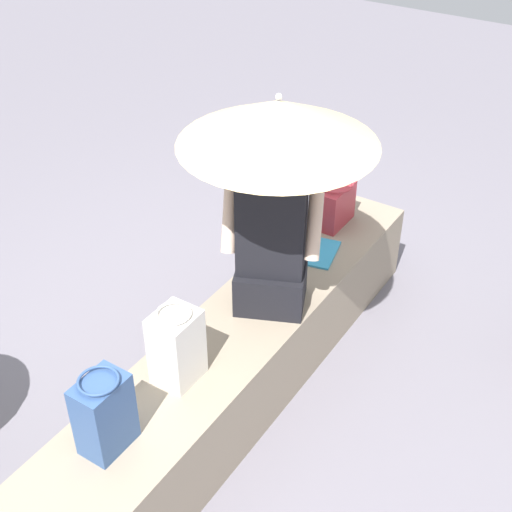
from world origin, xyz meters
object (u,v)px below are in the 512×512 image
Objects in this scene: person_seated at (271,240)px; parasol at (278,123)px; handbag_black at (177,346)px; magazine at (318,252)px; shoulder_bag_spare at (104,414)px; tote_bag_canvas at (335,204)px.

parasol is (-0.00, -0.03, 0.61)m from person_seated.
person_seated is 0.80× the size of parasol.
handbag_black is (-0.66, 0.07, -0.21)m from person_seated.
magazine is at bearing -2.79° from handbag_black.
shoulder_bag_spare is at bearing 165.32° from magazine.
shoulder_bag_spare is at bearing -179.59° from tote_bag_canvas.
parasol reaches higher than tote_bag_canvas.
person_seated is 1.14m from shoulder_bag_spare.
parasol is at bearing -8.31° from handbag_black.
handbag_black reaches higher than magazine.
person_seated is at bearing 82.30° from parasol.
parasol reaches higher than magazine.
person_seated is 0.61m from parasol.
tote_bag_canvas is at bearing 0.41° from shoulder_bag_spare.
tote_bag_canvas is at bearing -0.04° from magazine.
handbag_black is (-0.66, 0.10, -0.82)m from parasol.
shoulder_bag_spare is at bearing 179.87° from handbag_black.
person_seated is 0.70m from handbag_black.
parasol reaches higher than shoulder_bag_spare.
handbag_black is 1.51m from tote_bag_canvas.
parasol is at bearing -5.00° from shoulder_bag_spare.
magazine is (1.63, -0.06, -0.17)m from shoulder_bag_spare.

